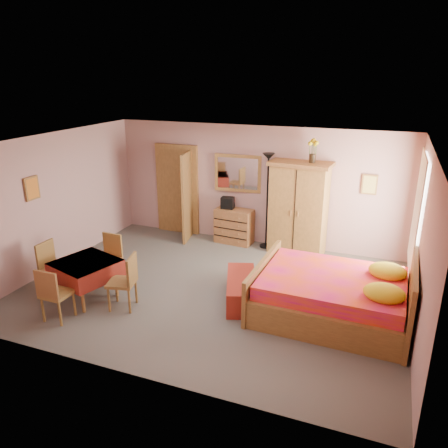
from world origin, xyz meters
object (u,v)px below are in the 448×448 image
at_px(wall_mirror, 238,173).
at_px(chair_east, 122,282).
at_px(sunflower_vase, 313,151).
at_px(bed, 332,284).
at_px(stereo, 228,203).
at_px(floor_lamp, 267,202).
at_px(chair_south, 57,293).
at_px(bench, 241,289).
at_px(chair_north, 108,260).
at_px(chest_of_drawers, 234,226).
at_px(dining_table, 87,280).
at_px(chair_west, 56,268).
at_px(wardrobe, 298,208).

xyz_separation_m(wall_mirror, chair_east, (-0.72, -3.56, -1.09)).
distance_m(sunflower_vase, bed, 2.97).
distance_m(stereo, bed, 3.58).
bearing_deg(chair_east, floor_lamp, -37.16).
height_order(floor_lamp, chair_south, floor_lamp).
bearing_deg(bench, chair_north, -175.21).
xyz_separation_m(chest_of_drawers, chair_north, (-1.49, -2.66, 0.05)).
bearing_deg(bench, chair_south, -147.66).
bearing_deg(bed, sunflower_vase, 111.39).
height_order(bed, bench, bed).
bearing_deg(bench, dining_table, -160.91).
height_order(stereo, chair_north, stereo).
distance_m(chair_south, chair_west, 0.97).
relative_size(wall_mirror, chair_east, 1.14).
distance_m(wall_mirror, dining_table, 3.99).
relative_size(floor_lamp, wardrobe, 1.06).
bearing_deg(wardrobe, floor_lamp, -179.52).
relative_size(sunflower_vase, chair_east, 0.51).
bearing_deg(stereo, wall_mirror, 49.58).
height_order(wall_mirror, chair_north, wall_mirror).
bearing_deg(chair_south, wardrobe, 53.94).
height_order(dining_table, chair_east, chair_east).
bearing_deg(bed, chair_east, -161.22).
bearing_deg(sunflower_vase, bed, -70.35).
distance_m(dining_table, chair_west, 0.67).
xyz_separation_m(chair_north, chair_east, (0.76, -0.69, 0.02)).
relative_size(bed, chair_north, 2.68).
relative_size(wardrobe, bed, 0.83).
height_order(wall_mirror, floor_lamp, floor_lamp).
distance_m(bench, chair_east, 1.97).
bearing_deg(floor_lamp, chair_north, -129.86).
distance_m(wardrobe, chair_north, 3.95).
bearing_deg(wall_mirror, bench, -73.41).
distance_m(wardrobe, bed, 2.59).
relative_size(floor_lamp, bench, 1.67).
height_order(chest_of_drawers, chair_east, chair_east).
xyz_separation_m(bench, chair_north, (-2.49, -0.21, 0.23)).
bearing_deg(bed, stereo, 139.62).
bearing_deg(chair_west, bench, 106.01).
distance_m(floor_lamp, chair_west, 4.40).
height_order(bed, dining_table, bed).
relative_size(floor_lamp, bed, 0.88).
xyz_separation_m(wall_mirror, stereo, (-0.16, -0.19, -0.64)).
bearing_deg(stereo, sunflower_vase, -1.87).
bearing_deg(stereo, chest_of_drawers, -5.88).
bearing_deg(dining_table, wardrobe, 48.47).
xyz_separation_m(chest_of_drawers, bench, (1.00, -2.45, -0.18)).
relative_size(dining_table, chair_north, 1.05).
distance_m(dining_table, chair_north, 0.65).
relative_size(bed, bench, 1.90).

